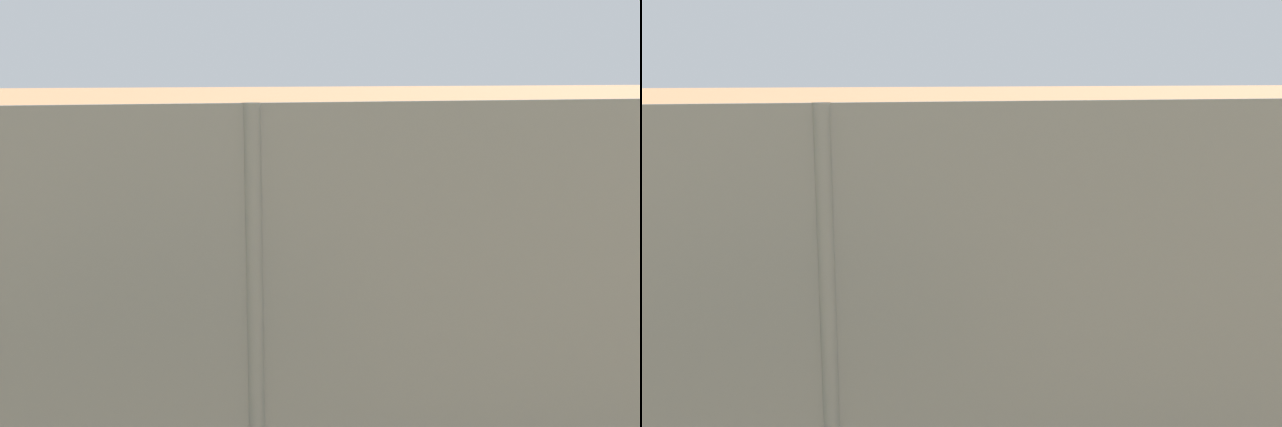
% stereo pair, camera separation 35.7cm
% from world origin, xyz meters
% --- Properties ---
extents(ground_plane, '(260.00, 260.00, 0.00)m').
position_xyz_m(ground_plane, '(0.00, 0.00, 0.00)').
color(ground_plane, tan).
extents(fence_panel_on_wall, '(28.79, 0.72, 1.96)m').
position_xyz_m(fence_panel_on_wall, '(1.66, 12.91, 2.28)').
color(fence_panel_on_wall, gray).
rests_on(fence_panel_on_wall, perimeter_wall).
extents(player_crossing_court, '(0.71, 1.03, 1.51)m').
position_xyz_m(player_crossing_court, '(0.13, -0.76, 0.88)').
color(player_crossing_court, navy).
rests_on(player_crossing_court, ground_plane).
extents(player_near_wall_returning, '(1.13, 0.76, 1.47)m').
position_xyz_m(player_near_wall_returning, '(1.89, -1.97, 0.86)').
color(player_near_wall_returning, navy).
rests_on(player_near_wall_returning, ground_plane).
extents(sports_ball, '(0.07, 0.07, 0.07)m').
position_xyz_m(sports_ball, '(1.51, 1.60, 0.04)').
color(sports_ball, orange).
rests_on(sports_ball, ground_plane).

